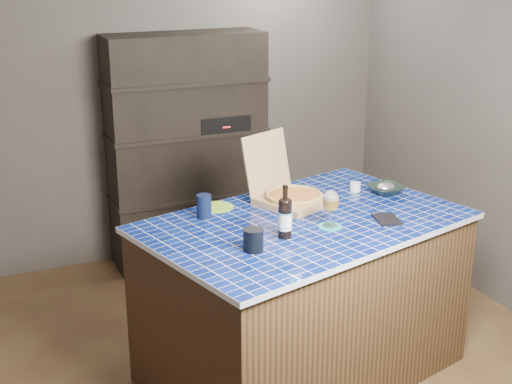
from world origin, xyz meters
name	(u,v)px	position (x,y,z in m)	size (l,w,h in m)	color
room	(269,158)	(0.00, 0.00, 1.25)	(3.50, 3.50, 3.50)	brown
shelving_unit	(188,150)	(0.00, 1.53, 0.90)	(1.20, 0.41, 1.80)	black
kitchen_island	(303,297)	(0.08, -0.30, 0.48)	(1.98, 1.53, 0.96)	#4F3B1F
pizza_box	(291,194)	(0.13, -0.03, 1.02)	(0.50, 0.54, 0.39)	#9A6C4F
mead_bottle	(285,217)	(-0.13, -0.48, 1.07)	(0.08, 0.08, 0.29)	black
teal_trivet	(330,227)	(0.15, -0.45, 0.97)	(0.13, 0.13, 0.01)	#1A8B7B
wine_glass	(331,202)	(0.15, -0.45, 1.11)	(0.09, 0.09, 0.20)	white
tumbler	(253,240)	(-0.35, -0.58, 1.02)	(0.10, 0.10, 0.11)	black
dvd_case	(387,219)	(0.49, -0.49, 0.97)	(0.12, 0.17, 0.01)	black
bowl	(385,189)	(0.74, -0.10, 0.99)	(0.21, 0.21, 0.05)	black
foil_contents	(385,187)	(0.74, -0.10, 1.00)	(0.12, 0.10, 0.06)	silver
white_jar	(355,187)	(0.59, 0.01, 0.99)	(0.06, 0.06, 0.06)	silver
navy_cup	(204,206)	(-0.42, -0.04, 1.03)	(0.08, 0.08, 0.13)	black
green_trivet	(217,207)	(-0.30, 0.08, 0.97)	(0.19, 0.19, 0.01)	#7CA924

